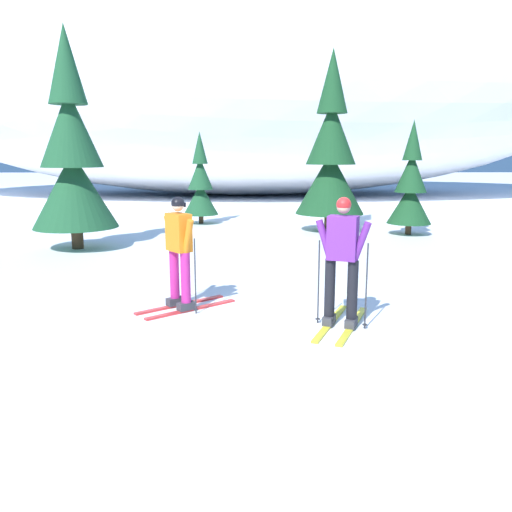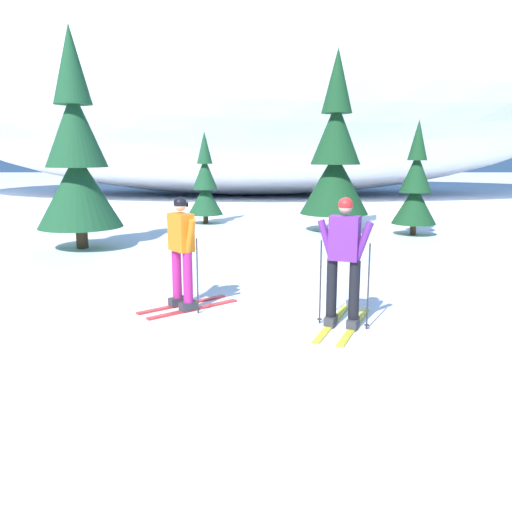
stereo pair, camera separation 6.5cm
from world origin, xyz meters
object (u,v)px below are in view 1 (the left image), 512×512
at_px(pine_tree_center_right, 331,157).
at_px(pine_tree_far_right, 411,188).
at_px(skier_orange_jacket, 180,251).
at_px(pine_tree_far_left, 72,158).
at_px(skier_purple_jacket, 342,260).
at_px(pine_tree_center_left, 200,186).

distance_m(pine_tree_center_right, pine_tree_far_right, 2.60).
relative_size(skier_orange_jacket, pine_tree_far_left, 0.32).
bearing_deg(skier_purple_jacket, skier_orange_jacket, 159.30).
relative_size(skier_purple_jacket, pine_tree_center_right, 0.33).
bearing_deg(pine_tree_center_left, pine_tree_far_left, -119.65).
height_order(skier_orange_jacket, pine_tree_far_right, pine_tree_far_right).
distance_m(pine_tree_far_left, pine_tree_center_right, 7.64).
distance_m(skier_orange_jacket, pine_tree_center_left, 10.28).
height_order(pine_tree_far_left, pine_tree_center_left, pine_tree_far_left).
relative_size(skier_orange_jacket, pine_tree_center_right, 0.32).
distance_m(skier_orange_jacket, pine_tree_center_right, 9.28).
bearing_deg(pine_tree_center_right, pine_tree_center_left, 156.74).
height_order(pine_tree_center_left, pine_tree_center_right, pine_tree_center_right).
bearing_deg(pine_tree_center_left, pine_tree_center_right, -23.26).
bearing_deg(pine_tree_far_right, pine_tree_far_left, -166.41).
height_order(skier_orange_jacket, skier_purple_jacket, skier_purple_jacket).
xyz_separation_m(skier_orange_jacket, pine_tree_far_right, (5.93, 7.64, 0.48)).
relative_size(pine_tree_far_left, pine_tree_far_right, 1.62).
height_order(skier_purple_jacket, pine_tree_center_left, pine_tree_center_left).
relative_size(pine_tree_center_left, pine_tree_center_right, 0.57).
height_order(skier_orange_jacket, pine_tree_far_left, pine_tree_far_left).
bearing_deg(skier_orange_jacket, skier_purple_jacket, -20.70).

